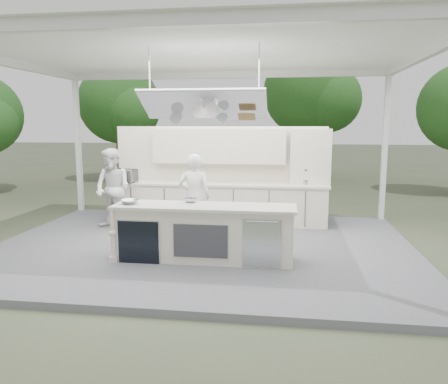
# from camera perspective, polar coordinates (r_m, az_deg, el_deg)

# --- Properties ---
(ground) EXTENTS (90.00, 90.00, 0.00)m
(ground) POSITION_cam_1_polar(r_m,az_deg,el_deg) (8.54, -2.75, -7.66)
(ground) COLOR #454B34
(ground) RESTS_ON ground
(stage_deck) EXTENTS (8.00, 6.00, 0.12)m
(stage_deck) POSITION_cam_1_polar(r_m,az_deg,el_deg) (8.52, -2.76, -7.27)
(stage_deck) COLOR #56575B
(stage_deck) RESTS_ON ground
(tent) EXTENTS (8.20, 6.20, 3.86)m
(tent) POSITION_cam_1_polar(r_m,az_deg,el_deg) (8.27, -2.95, 17.78)
(tent) COLOR white
(tent) RESTS_ON ground
(demo_island) EXTENTS (3.10, 0.79, 0.95)m
(demo_island) POSITION_cam_1_polar(r_m,az_deg,el_deg) (7.49, -2.75, -5.32)
(demo_island) COLOR beige
(demo_island) RESTS_ON stage_deck
(back_counter) EXTENTS (5.08, 0.72, 0.95)m
(back_counter) POSITION_cam_1_polar(r_m,az_deg,el_deg) (10.22, -0.79, -1.43)
(back_counter) COLOR beige
(back_counter) RESTS_ON stage_deck
(back_wall_unit) EXTENTS (5.05, 0.48, 2.25)m
(back_wall_unit) POSITION_cam_1_polar(r_m,az_deg,el_deg) (10.25, 1.85, 4.10)
(back_wall_unit) COLOR beige
(back_wall_unit) RESTS_ON stage_deck
(tree_cluster) EXTENTS (19.55, 9.40, 5.85)m
(tree_cluster) POSITION_cam_1_polar(r_m,az_deg,el_deg) (17.91, 2.62, 11.65)
(tree_cluster) COLOR brown
(tree_cluster) RESTS_ON ground
(head_chef) EXTENTS (0.67, 0.47, 1.74)m
(head_chef) POSITION_cam_1_polar(r_m,az_deg,el_deg) (8.68, -3.88, -0.70)
(head_chef) COLOR white
(head_chef) RESTS_ON stage_deck
(sous_chef) EXTENTS (1.05, 0.93, 1.79)m
(sous_chef) POSITION_cam_1_polar(r_m,az_deg,el_deg) (9.91, -14.31, 0.39)
(sous_chef) COLOR silver
(sous_chef) RESTS_ON stage_deck
(toaster_oven) EXTENTS (0.61, 0.47, 0.31)m
(toaster_oven) POSITION_cam_1_polar(r_m,az_deg,el_deg) (10.50, -12.92, 2.07)
(toaster_oven) COLOR #BABDC1
(toaster_oven) RESTS_ON back_counter
(bowl_large) EXTENTS (0.40, 0.40, 0.07)m
(bowl_large) POSITION_cam_1_polar(r_m,az_deg,el_deg) (7.68, -12.25, -1.25)
(bowl_large) COLOR #B0B3B7
(bowl_large) RESTS_ON demo_island
(bowl_small) EXTENTS (0.27, 0.27, 0.07)m
(bowl_small) POSITION_cam_1_polar(r_m,az_deg,el_deg) (7.68, -4.42, -1.07)
(bowl_small) COLOR #AEB0B5
(bowl_small) RESTS_ON demo_island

